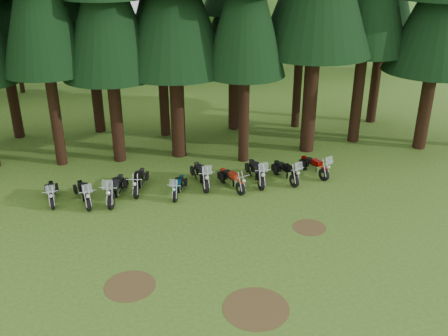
{
  "coord_description": "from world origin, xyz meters",
  "views": [
    {
      "loc": [
        -2.58,
        -16.5,
        10.84
      ],
      "look_at": [
        1.75,
        5.0,
        1.0
      ],
      "focal_mm": 40.0,
      "sensor_mm": 36.0,
      "label": 1
    }
  ],
  "objects_px": {
    "motorcycle_0": "(52,194)",
    "motorcycle_6": "(232,180)",
    "motorcycle_1": "(84,194)",
    "motorcycle_8": "(286,172)",
    "motorcycle_5": "(201,176)",
    "motorcycle_9": "(314,167)",
    "motorcycle_3": "(139,182)",
    "motorcycle_4": "(178,187)",
    "motorcycle_2": "(116,190)",
    "motorcycle_7": "(256,173)"
  },
  "relations": [
    {
      "from": "motorcycle_4",
      "to": "motorcycle_6",
      "type": "relative_size",
      "value": 0.93
    },
    {
      "from": "motorcycle_7",
      "to": "motorcycle_8",
      "type": "height_order",
      "value": "motorcycle_7"
    },
    {
      "from": "motorcycle_3",
      "to": "motorcycle_6",
      "type": "xyz_separation_m",
      "value": [
        4.38,
        -0.67,
        -0.01
      ]
    },
    {
      "from": "motorcycle_3",
      "to": "motorcycle_8",
      "type": "height_order",
      "value": "motorcycle_8"
    },
    {
      "from": "motorcycle_0",
      "to": "motorcycle_7",
      "type": "height_order",
      "value": "motorcycle_7"
    },
    {
      "from": "motorcycle_2",
      "to": "motorcycle_4",
      "type": "xyz_separation_m",
      "value": [
        2.88,
        -0.07,
        -0.11
      ]
    },
    {
      "from": "motorcycle_2",
      "to": "motorcycle_5",
      "type": "relative_size",
      "value": 1.01
    },
    {
      "from": "motorcycle_1",
      "to": "motorcycle_3",
      "type": "xyz_separation_m",
      "value": [
        2.53,
        0.83,
        -0.01
      ]
    },
    {
      "from": "motorcycle_3",
      "to": "motorcycle_4",
      "type": "relative_size",
      "value": 1.15
    },
    {
      "from": "motorcycle_3",
      "to": "motorcycle_8",
      "type": "xyz_separation_m",
      "value": [
        7.21,
        -0.35,
        0.01
      ]
    },
    {
      "from": "motorcycle_7",
      "to": "motorcycle_9",
      "type": "bearing_deg",
      "value": 3.58
    },
    {
      "from": "motorcycle_4",
      "to": "motorcycle_5",
      "type": "bearing_deg",
      "value": 52.55
    },
    {
      "from": "motorcycle_3",
      "to": "motorcycle_5",
      "type": "distance_m",
      "value": 3.0
    },
    {
      "from": "motorcycle_5",
      "to": "motorcycle_7",
      "type": "distance_m",
      "value": 2.74
    },
    {
      "from": "motorcycle_2",
      "to": "motorcycle_3",
      "type": "bearing_deg",
      "value": 50.09
    },
    {
      "from": "motorcycle_3",
      "to": "motorcycle_7",
      "type": "distance_m",
      "value": 5.74
    },
    {
      "from": "motorcycle_6",
      "to": "motorcycle_7",
      "type": "height_order",
      "value": "motorcycle_7"
    },
    {
      "from": "motorcycle_4",
      "to": "motorcycle_8",
      "type": "xyz_separation_m",
      "value": [
        5.43,
        0.49,
        0.06
      ]
    },
    {
      "from": "motorcycle_1",
      "to": "motorcycle_3",
      "type": "height_order",
      "value": "motorcycle_1"
    },
    {
      "from": "motorcycle_1",
      "to": "motorcycle_7",
      "type": "xyz_separation_m",
      "value": [
        8.26,
        0.58,
        0.04
      ]
    },
    {
      "from": "motorcycle_7",
      "to": "motorcycle_8",
      "type": "xyz_separation_m",
      "value": [
        1.48,
        -0.11,
        -0.04
      ]
    },
    {
      "from": "motorcycle_2",
      "to": "motorcycle_3",
      "type": "xyz_separation_m",
      "value": [
        1.1,
        0.77,
        -0.06
      ]
    },
    {
      "from": "motorcycle_7",
      "to": "motorcycle_1",
      "type": "bearing_deg",
      "value": -177.04
    },
    {
      "from": "motorcycle_8",
      "to": "motorcycle_9",
      "type": "xyz_separation_m",
      "value": [
        1.64,
        0.37,
        -0.01
      ]
    },
    {
      "from": "motorcycle_0",
      "to": "motorcycle_2",
      "type": "bearing_deg",
      "value": -13.98
    },
    {
      "from": "motorcycle_1",
      "to": "motorcycle_3",
      "type": "bearing_deg",
      "value": 3.54
    },
    {
      "from": "motorcycle_5",
      "to": "motorcycle_8",
      "type": "height_order",
      "value": "motorcycle_5"
    },
    {
      "from": "motorcycle_6",
      "to": "motorcycle_8",
      "type": "relative_size",
      "value": 0.94
    },
    {
      "from": "motorcycle_2",
      "to": "motorcycle_7",
      "type": "relative_size",
      "value": 1.01
    },
    {
      "from": "motorcycle_5",
      "to": "motorcycle_0",
      "type": "bearing_deg",
      "value": 177.88
    },
    {
      "from": "motorcycle_6",
      "to": "motorcycle_0",
      "type": "bearing_deg",
      "value": 157.93
    },
    {
      "from": "motorcycle_3",
      "to": "motorcycle_8",
      "type": "relative_size",
      "value": 0.99
    },
    {
      "from": "motorcycle_5",
      "to": "motorcycle_8",
      "type": "xyz_separation_m",
      "value": [
        4.21,
        -0.33,
        -0.04
      ]
    },
    {
      "from": "motorcycle_3",
      "to": "motorcycle_4",
      "type": "bearing_deg",
      "value": -12.3
    },
    {
      "from": "motorcycle_1",
      "to": "motorcycle_2",
      "type": "distance_m",
      "value": 1.43
    },
    {
      "from": "motorcycle_5",
      "to": "motorcycle_9",
      "type": "height_order",
      "value": "motorcycle_5"
    },
    {
      "from": "motorcycle_8",
      "to": "motorcycle_5",
      "type": "bearing_deg",
      "value": 160.03
    },
    {
      "from": "motorcycle_1",
      "to": "motorcycle_6",
      "type": "height_order",
      "value": "motorcycle_1"
    },
    {
      "from": "motorcycle_8",
      "to": "motorcycle_6",
      "type": "bearing_deg",
      "value": 170.89
    },
    {
      "from": "motorcycle_2",
      "to": "motorcycle_5",
      "type": "height_order",
      "value": "motorcycle_2"
    },
    {
      "from": "motorcycle_2",
      "to": "motorcycle_4",
      "type": "distance_m",
      "value": 2.88
    },
    {
      "from": "motorcycle_0",
      "to": "motorcycle_2",
      "type": "relative_size",
      "value": 0.84
    },
    {
      "from": "motorcycle_2",
      "to": "motorcycle_4",
      "type": "relative_size",
      "value": 1.27
    },
    {
      "from": "motorcycle_1",
      "to": "motorcycle_4",
      "type": "height_order",
      "value": "motorcycle_1"
    },
    {
      "from": "motorcycle_9",
      "to": "motorcycle_5",
      "type": "bearing_deg",
      "value": 160.29
    },
    {
      "from": "motorcycle_1",
      "to": "motorcycle_8",
      "type": "bearing_deg",
      "value": -11.76
    },
    {
      "from": "motorcycle_1",
      "to": "motorcycle_4",
      "type": "bearing_deg",
      "value": -14.72
    },
    {
      "from": "motorcycle_7",
      "to": "motorcycle_8",
      "type": "bearing_deg",
      "value": -5.45
    },
    {
      "from": "motorcycle_6",
      "to": "motorcycle_9",
      "type": "relative_size",
      "value": 0.97
    },
    {
      "from": "motorcycle_0",
      "to": "motorcycle_6",
      "type": "bearing_deg",
      "value": -8.77
    }
  ]
}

